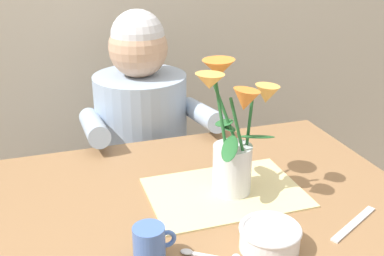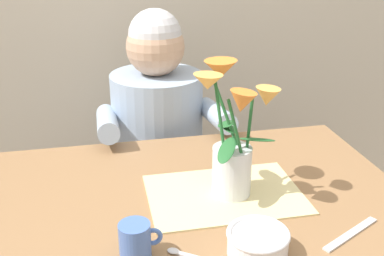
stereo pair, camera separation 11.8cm
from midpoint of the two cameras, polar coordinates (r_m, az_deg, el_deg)
The scene contains 8 objects.
dining_table at distance 1.27m, azimuth -3.82°, elevation -12.74°, with size 1.20×0.80×0.74m.
seated_person at distance 1.83m, azimuth -7.77°, elevation -3.87°, with size 0.45×0.47×1.14m.
striped_placemat at distance 1.25m, azimuth 1.33°, elevation -7.88°, with size 0.40×0.28×0.01m, color beige.
flower_vase at distance 1.18m, azimuth 2.06°, elevation -1.15°, with size 0.23×0.21×0.35m.
ceramic_bowl at distance 1.04m, azimuth 6.15°, elevation -13.11°, with size 0.14×0.14×0.06m.
dinner_knife at distance 1.17m, azimuth 16.31°, elevation -11.17°, with size 0.19×0.02×0.01m, color silver.
ceramic_mug at distance 1.01m, azimuth -8.58°, elevation -13.82°, with size 0.09×0.07×0.08m.
spoon_0 at distance 1.04m, azimuth -2.61°, elevation -15.16°, with size 0.11×0.08×0.01m.
Camera 1 is at (-0.30, -0.99, 1.38)m, focal length 43.95 mm.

